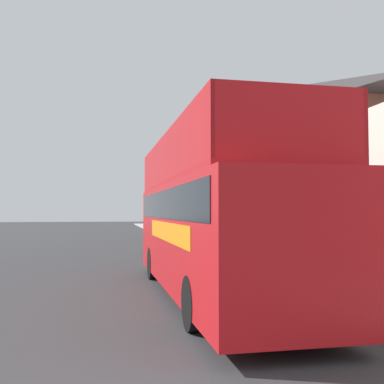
% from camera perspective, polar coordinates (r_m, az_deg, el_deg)
% --- Properties ---
extents(ground_plane, '(144.00, 144.00, 0.00)m').
position_cam_1_polar(ground_plane, '(24.49, -13.20, -7.52)').
color(ground_plane, '#333335').
extents(sidewalk, '(2.89, 108.00, 0.14)m').
position_cam_1_polar(sidewalk, '(22.33, 5.06, -7.90)').
color(sidewalk, '#ADAAA3').
rests_on(sidewalk, ground_plane).
extents(brick_terrace_rear, '(6.00, 16.98, 9.58)m').
position_cam_1_polar(brick_terrace_rear, '(27.20, 11.99, 3.08)').
color(brick_terrace_rear, brown).
rests_on(brick_terrace_rear, ground_plane).
extents(tour_bus, '(2.70, 10.78, 4.12)m').
position_cam_1_polar(tour_bus, '(11.71, 2.45, -4.12)').
color(tour_bus, red).
rests_on(tour_bus, ground_plane).
extents(parked_car_ahead_of_bus, '(1.87, 4.09, 1.49)m').
position_cam_1_polar(parked_car_ahead_of_bus, '(20.88, -1.22, -6.54)').
color(parked_car_ahead_of_bus, maroon).
rests_on(parked_car_ahead_of_bus, ground_plane).
extents(lamp_post_second, '(0.35, 0.35, 4.84)m').
position_cam_1_polar(lamp_post_second, '(15.71, 8.43, 2.23)').
color(lamp_post_second, black).
rests_on(lamp_post_second, sidewalk).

